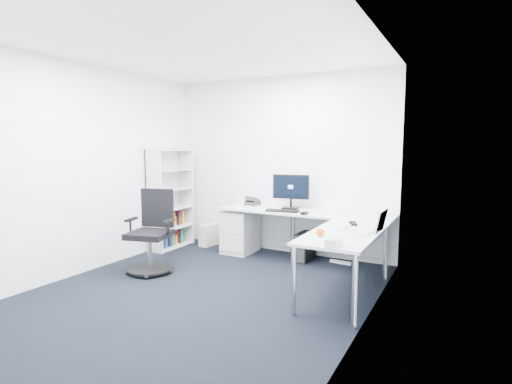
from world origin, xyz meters
The scene contains 21 objects.
ground centered at (0.00, 0.00, 0.00)m, with size 4.20×4.20×0.00m, color black.
ceiling centered at (0.00, 0.00, 2.70)m, with size 4.20×4.20×0.00m, color white.
wall_back centered at (0.00, 2.10, 1.35)m, with size 3.60×0.02×2.70m, color white.
wall_left centered at (-1.80, 0.00, 1.35)m, with size 0.02×4.20×2.70m, color white.
wall_right centered at (1.80, 0.00, 1.35)m, with size 0.02×4.20×2.70m, color white.
l_desk centered at (0.55, 1.40, 0.36)m, with size 2.49×1.39×0.73m, color silver, non-canonical shape.
drawer_pedestal centered at (-0.49, 1.73, 0.33)m, with size 0.43×0.54×0.66m, color silver.
bookshelf centered at (-1.62, 1.45, 0.80)m, with size 0.31×0.80×1.60m, color silver, non-canonical shape.
task_chair centered at (-1.02, 0.30, 0.54)m, with size 0.60×0.60×1.08m, color black, non-canonical shape.
black_pc_tower centered at (0.56, 1.78, 0.20)m, with size 0.18×0.42×0.41m, color black.
beige_pc_tower centered at (-1.16, 1.86, 0.18)m, with size 0.17×0.38×0.36m, color #BFB5A3.
power_strip centered at (1.07, 1.86, 0.02)m, with size 0.31×0.05×0.04m, color silver.
monitor centered at (0.30, 1.84, 0.99)m, with size 0.54×0.17×0.52m, color black, non-canonical shape.
black_keyboard centered at (0.30, 1.55, 0.74)m, with size 0.47×0.17×0.02m, color black.
mouse centered at (0.66, 1.48, 0.74)m, with size 0.07×0.11×0.04m, color black.
desk_phone centered at (-0.36, 1.89, 0.79)m, with size 0.19×0.19×0.13m, color #2A2A2C, non-canonical shape.
laptop centered at (1.59, 0.74, 0.86)m, with size 0.38×0.37×0.27m, color silver, non-canonical shape.
white_keyboard centered at (1.33, 0.79, 0.73)m, with size 0.13×0.46×0.02m, color silver.
headphones centered at (1.42, 1.11, 0.75)m, with size 0.12×0.18×0.05m, color black, non-canonical shape.
orange_fruit centered at (1.27, 0.35, 0.77)m, with size 0.08×0.08×0.08m, color orange.
tissue_box centered at (1.52, 0.03, 0.76)m, with size 0.11×0.21×0.07m, color silver.
Camera 1 is at (2.59, -3.52, 1.66)m, focal length 28.00 mm.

